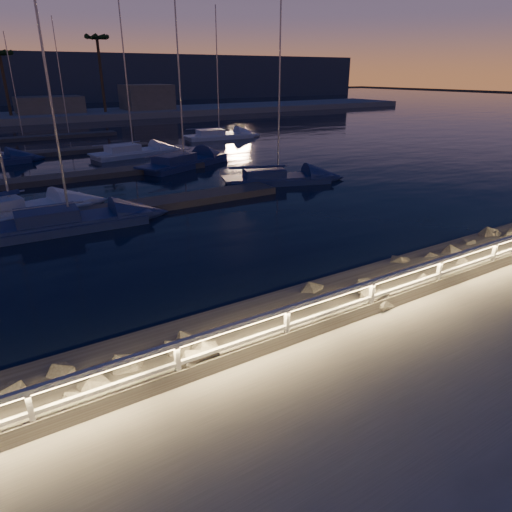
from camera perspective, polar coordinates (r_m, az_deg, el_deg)
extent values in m
plane|color=#9E988F|center=(11.60, -0.29, -12.25)|extent=(400.00, 400.00, 0.00)
cube|color=#9E988F|center=(10.08, 7.72, -19.40)|extent=(240.00, 5.00, 0.20)
cube|color=slate|center=(12.86, -3.89, -10.15)|extent=(240.00, 3.45, 1.29)
plane|color=black|center=(12.32, -0.28, -16.87)|extent=(400.00, 400.00, 0.00)
cube|color=silver|center=(10.13, -26.28, -17.22)|extent=(0.11, 0.11, 1.00)
cube|color=silver|center=(10.59, -9.76, -13.10)|extent=(0.11, 0.11, 1.00)
cube|color=silver|center=(11.81, 3.87, -8.76)|extent=(0.11, 0.11, 1.00)
cube|color=silver|center=(13.60, 14.21, -5.06)|extent=(0.11, 0.11, 1.00)
cube|color=silver|center=(15.76, 21.85, -2.17)|extent=(0.11, 0.11, 1.00)
cube|color=silver|center=(18.16, 27.54, 0.01)|extent=(0.11, 0.11, 1.00)
cube|color=silver|center=(11.07, -0.30, -7.97)|extent=(44.00, 0.12, 0.12)
cube|color=silver|center=(11.33, -0.30, -10.16)|extent=(44.00, 0.09, 0.09)
cube|color=#FFCB72|center=(11.10, -0.24, -8.37)|extent=(44.00, 0.04, 0.03)
sphere|color=slate|center=(16.68, 13.57, -3.06)|extent=(0.91, 0.91, 0.91)
sphere|color=slate|center=(22.88, 27.43, 1.82)|extent=(1.03, 1.03, 1.03)
sphere|color=slate|center=(13.23, 2.42, -8.37)|extent=(0.99, 0.99, 0.99)
cube|color=#625851|center=(25.62, -19.69, 5.01)|extent=(22.00, 2.00, 0.40)
cube|color=#625851|center=(35.20, -23.62, 8.83)|extent=(22.00, 2.00, 0.40)
cube|color=#625851|center=(46.93, -26.24, 11.32)|extent=(22.00, 2.00, 0.40)
cube|color=#625851|center=(58.77, -27.83, 12.79)|extent=(22.00, 2.00, 0.40)
cube|color=gray|center=(84.32, -24.37, 16.62)|extent=(10.00, 6.00, 3.00)
cube|color=gray|center=(87.24, -13.48, 18.54)|extent=(8.00, 7.00, 4.60)
cylinder|color=brown|center=(81.46, -28.88, 18.33)|extent=(0.44, 0.44, 9.00)
cylinder|color=brown|center=(82.86, -18.79, 20.68)|extent=(0.44, 0.44, 11.50)
cube|color=silver|center=(26.86, -28.07, 4.32)|extent=(7.86, 4.00, 0.58)
cube|color=silver|center=(26.77, -28.22, 5.08)|extent=(8.39, 3.76, 0.16)
cube|color=navy|center=(24.15, -22.14, 3.55)|extent=(7.20, 2.66, 0.51)
cube|color=navy|center=(24.06, -22.25, 4.28)|extent=(7.78, 2.33, 0.14)
cube|color=navy|center=(23.88, -24.68, 4.60)|extent=(2.84, 1.89, 0.61)
cylinder|color=#A2A2A7|center=(23.12, -24.58, 19.21)|extent=(0.11, 0.11, 12.35)
cylinder|color=#A2A2A7|center=(23.73, -26.04, 5.45)|extent=(4.44, 0.26, 0.07)
cube|color=navy|center=(31.94, 2.73, 9.36)|extent=(7.36, 4.44, 0.47)
cube|color=navy|center=(31.87, 2.74, 9.88)|extent=(7.80, 4.29, 0.13)
cube|color=navy|center=(31.56, 1.03, 10.33)|extent=(3.13, 2.52, 0.55)
cylinder|color=#A2A2A7|center=(31.17, 2.96, 21.00)|extent=(0.10, 0.10, 12.12)
cylinder|color=#A2A2A7|center=(31.36, 0.16, 11.05)|extent=(4.16, 1.46, 0.07)
cube|color=silver|center=(43.98, -15.04, 12.15)|extent=(7.48, 3.50, 0.52)
cube|color=silver|center=(43.93, -15.08, 12.57)|extent=(8.01, 3.24, 0.14)
cube|color=silver|center=(43.45, -16.32, 12.79)|extent=(3.04, 2.22, 0.61)
cylinder|color=#A2A2A7|center=(43.42, -15.95, 20.82)|extent=(0.11, 0.11, 12.48)
cylinder|color=#A2A2A7|center=(43.17, -16.99, 13.30)|extent=(4.45, 0.78, 0.08)
cube|color=navy|center=(38.15, -8.95, 11.20)|extent=(8.45, 5.78, 0.54)
cube|color=navy|center=(38.08, -8.98, 11.71)|extent=(8.90, 5.69, 0.15)
cube|color=navy|center=(37.22, -10.18, 11.94)|extent=(3.69, 3.13, 0.64)
cylinder|color=#A2A2A7|center=(37.50, -9.66, 22.43)|extent=(0.12, 0.12, 14.00)
cylinder|color=#A2A2A7|center=(36.74, -10.84, 12.54)|extent=(4.62, 2.15, 0.08)
cube|color=silver|center=(54.26, -4.61, 14.55)|extent=(7.77, 3.33, 0.50)
cube|color=silver|center=(54.22, -4.62, 14.89)|extent=(8.35, 3.02, 0.14)
cube|color=silver|center=(53.81, -5.71, 15.14)|extent=(3.12, 2.20, 0.60)
cylinder|color=#A2A2A7|center=(53.81, -4.85, 21.91)|extent=(0.11, 0.11, 13.08)
cylinder|color=#A2A2A7|center=(53.58, -6.27, 15.59)|extent=(4.69, 0.59, 0.07)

